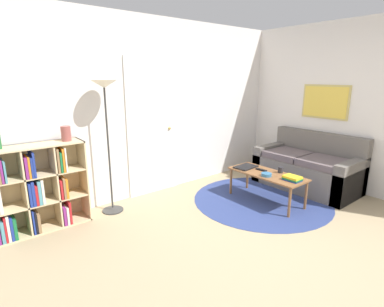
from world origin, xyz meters
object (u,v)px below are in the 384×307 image
at_px(coffee_table, 267,176).
at_px(bowl, 266,175).
at_px(cup, 280,170).
at_px(bookshelf, 34,190).
at_px(laptop, 246,167).
at_px(vase_on_shelf, 66,134).
at_px(floor_lamp, 105,101).
at_px(couch, 308,169).

distance_m(coffee_table, bowl, 0.15).
distance_m(bowl, cup, 0.28).
xyz_separation_m(bookshelf, laptop, (2.74, -0.80, -0.06)).
bearing_deg(vase_on_shelf, floor_lamp, -8.56).
xyz_separation_m(laptop, cup, (0.19, -0.48, 0.03)).
distance_m(bookshelf, vase_on_shelf, 0.74).
xyz_separation_m(bookshelf, vase_on_shelf, (0.42, -0.00, 0.61)).
bearing_deg(couch, vase_on_shelf, 160.14).
xyz_separation_m(laptop, bowl, (-0.09, -0.45, 0.01)).
bearing_deg(bowl, laptop, 79.17).
height_order(bowl, cup, cup).
distance_m(couch, laptop, 1.14).
relative_size(coffee_table, vase_on_shelf, 6.29).
bearing_deg(bowl, coffee_table, 33.78).
xyz_separation_m(floor_lamp, laptop, (1.85, -0.72, -1.03)).
height_order(bookshelf, coffee_table, bookshelf).
relative_size(couch, bowl, 10.94).
bearing_deg(couch, floor_lamp, 158.38).
bearing_deg(cup, bookshelf, 156.47).
bearing_deg(floor_lamp, coffee_table, -30.27).
distance_m(floor_lamp, coffee_table, 2.43).
height_order(floor_lamp, coffee_table, floor_lamp).
bearing_deg(couch, cup, -176.49).
relative_size(couch, laptop, 4.32).
height_order(floor_lamp, couch, floor_lamp).
distance_m(floor_lamp, cup, 2.57).
bearing_deg(bowl, vase_on_shelf, 150.98).
relative_size(bookshelf, bowl, 7.25).
xyz_separation_m(bookshelf, cup, (2.93, -1.28, -0.03)).
xyz_separation_m(couch, laptop, (-1.05, 0.43, 0.13)).
distance_m(bookshelf, floor_lamp, 1.33).
height_order(bookshelf, bowl, bookshelf).
height_order(coffee_table, bowl, bowl).
distance_m(laptop, cup, 0.52).
distance_m(couch, coffee_table, 1.03).
relative_size(couch, cup, 18.18).
xyz_separation_m(couch, coffee_table, (-1.02, 0.05, 0.08)).
bearing_deg(laptop, bowl, -100.83).
distance_m(bookshelf, couch, 3.99).
height_order(couch, laptop, couch).
relative_size(coffee_table, bowl, 7.83).
bearing_deg(bowl, bookshelf, 154.86).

